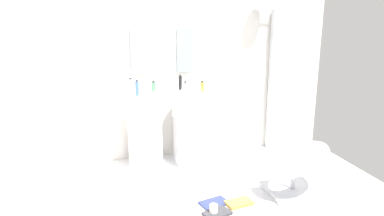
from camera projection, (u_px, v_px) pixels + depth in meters
ground_plane at (191, 214)px, 3.59m from camera, size 4.80×3.60×0.04m
rear_partition at (162, 65)px, 4.82m from camera, size 4.80×0.10×2.60m
pedestal_sink_left at (144, 127)px, 4.57m from camera, size 0.49×0.49×1.10m
pedestal_sink_right at (191, 124)px, 4.71m from camera, size 0.49×0.49×1.10m
vanity_mirror_left at (139, 51)px, 4.64m from camera, size 0.22×0.03×0.58m
vanity_mirror_right at (185, 50)px, 4.78m from camera, size 0.22×0.03×0.58m
shower_column at (273, 77)px, 5.14m from camera, size 0.49×0.24×2.05m
lounge_chair at (294, 164)px, 3.90m from camera, size 1.10×1.10×0.65m
towel_rack at (32, 152)px, 3.50m from camera, size 0.37×0.22×0.95m
area_rug at (224, 209)px, 3.65m from camera, size 1.11×0.69×0.01m
magazine_charcoal at (217, 213)px, 3.53m from camera, size 0.31×0.25×0.03m
magazine_navy at (214, 203)px, 3.74m from camera, size 0.33×0.26×0.02m
magazine_ochre at (239, 203)px, 3.72m from camera, size 0.31×0.21×0.03m
coffee_mug at (214, 210)px, 3.52m from camera, size 0.08×0.08×0.11m
soap_bottle_green at (154, 87)px, 4.51m from camera, size 0.06×0.06×0.14m
soap_bottle_black at (180, 83)px, 4.63m from camera, size 0.04×0.04×0.20m
soap_bottle_blue at (137, 88)px, 4.26m from camera, size 0.04×0.04×0.19m
soap_bottle_amber at (202, 87)px, 4.53m from camera, size 0.05×0.05×0.14m
soap_bottle_white at (131, 86)px, 4.41m from camera, size 0.05×0.05×0.19m
soap_bottle_grey at (185, 87)px, 4.44m from camera, size 0.04×0.04×0.15m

